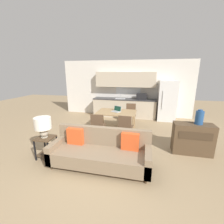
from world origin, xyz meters
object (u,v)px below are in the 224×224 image
dining_chair_near_right (125,126)px  dining_chair_near_left (98,125)px  side_table (46,144)px  table_lamp (43,125)px  couch (101,152)px  refrigerator (167,101)px  dining_table (116,113)px  dining_chair_far_right (131,113)px  laptop (117,110)px  credenza (192,139)px  vase (199,117)px

dining_chair_near_right → dining_chair_near_left: size_ratio=1.00×
side_table → dining_chair_near_left: dining_chair_near_left is taller
side_table → dining_chair_near_right: (1.82, 1.41, 0.12)m
table_lamp → dining_chair_near_right: (1.85, 1.40, -0.40)m
dining_chair_near_right → dining_chair_near_left: same height
couch → refrigerator: bearing=64.7°
table_lamp → dining_table: bearing=57.7°
dining_chair_far_right → laptop: bearing=-122.7°
laptop → side_table: bearing=-95.6°
credenza → laptop: bearing=152.4°
couch → credenza: couch is taller
dining_chair_near_right → credenza: bearing=173.0°
table_lamp → vase: bearing=15.9°
dining_chair_near_left → vase: bearing=170.2°
couch → credenza: bearing=25.1°
credenza → dining_chair_near_left: 2.75m
table_lamp → dining_chair_near_left: bearing=54.7°
dining_table → table_lamp: size_ratio=2.73×
vase → dining_chair_near_left: 2.89m
credenza → dining_chair_near_left: (-2.73, 0.30, 0.07)m
credenza → vase: 0.60m
refrigerator → dining_table: 2.67m
refrigerator → credenza: (0.33, -2.97, -0.48)m
vase → dining_chair_near_right: (-1.94, 0.33, -0.52)m
refrigerator → dining_chair_near_right: refrigerator is taller
side_table → laptop: (1.38, 2.25, 0.41)m
refrigerator → dining_chair_near_right: (-1.51, -2.62, -0.40)m
dining_chair_near_right → dining_chair_near_left: (-0.89, -0.05, 0.00)m
refrigerator → dining_chair_near_right: size_ratio=2.07×
vase → dining_chair_near_left: (-2.83, 0.28, -0.52)m
side_table → vase: 3.96m
refrigerator → dining_chair_far_right: bearing=-147.9°
dining_chair_near_left → refrigerator: bearing=-136.1°
couch → dining_chair_near_left: 1.45m
dining_table → couch: bearing=-88.5°
dining_table → dining_chair_far_right: dining_chair_far_right is taller
dining_table → credenza: size_ratio=1.42×
dining_chair_near_left → dining_table: bearing=-121.4°
table_lamp → vase: vase is taller
dining_table → refrigerator: bearing=42.8°
refrigerator → side_table: 5.25m
dining_chair_far_right → dining_chair_near_left: 1.94m
refrigerator → dining_table: bearing=-137.2°
laptop → dining_chair_near_right: bearing=-36.2°
table_lamp → dining_chair_near_left: 1.71m
dining_chair_near_right → laptop: 1.00m
laptop → refrigerator: bearing=68.1°
side_table → dining_chair_near_right: size_ratio=0.65×
side_table → credenza: 3.81m
dining_table → side_table: 2.63m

